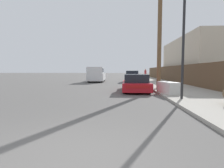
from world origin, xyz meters
The scene contains 11 objects.
ground_plane centered at (0.00, 0.00, 0.00)m, with size 220.00×220.00×0.00m, color #595654.
sidewalk_curb centered at (5.30, 23.50, 0.06)m, with size 4.20×63.00×0.12m, color #9E998E.
discarded_fridge centered at (3.75, 8.03, 0.45)m, with size 1.08×1.81×0.69m.
parked_sports_car_red centered at (1.95, 9.81, 0.55)m, with size 1.94×4.46×1.21m.
car_parked_mid centered at (2.39, 19.92, 0.67)m, with size 2.07×4.67×1.44m.
pickup_truck centered at (-2.25, 20.04, 0.94)m, with size 2.16×5.29×1.91m.
utility_pole centered at (3.81, 11.00, 4.71)m, with size 1.80×0.31×8.97m.
street_lamp centered at (3.79, 5.84, 3.11)m, with size 0.26×0.26×5.21m.
wooden_fence centered at (7.25, 17.30, 1.08)m, with size 0.08×37.63×1.92m, color brown.
building_right_house centered at (11.01, 20.44, 2.74)m, with size 6.00×13.19×5.47m, color beige.
pedestrian centered at (4.97, 26.42, 0.94)m, with size 0.34×0.34×1.61m.
Camera 1 is at (0.88, -2.54, 1.45)m, focal length 28.00 mm.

